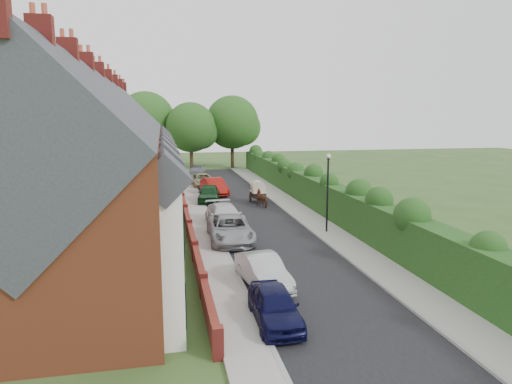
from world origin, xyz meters
TOP-DOWN VIEW (x-y plane):
  - ground at (0.00, 0.00)m, footprint 140.00×140.00m
  - road at (-0.50, 11.00)m, footprint 6.00×58.00m
  - pavement_hedge_side at (3.60, 11.00)m, footprint 2.20×58.00m
  - pavement_house_side at (-4.35, 11.00)m, footprint 1.70×58.00m
  - kerb_hedge_side at (2.55, 11.00)m, footprint 0.18×58.00m
  - kerb_house_side at (-3.55, 11.00)m, footprint 0.18×58.00m
  - hedge at (5.40, 11.00)m, footprint 2.10×58.00m
  - terrace_row at (-10.87, 9.98)m, footprint 9.05×40.50m
  - garden_wall_row at (-5.35, 10.00)m, footprint 0.35×40.35m
  - lamppost at (3.40, 4.00)m, footprint 0.32×0.32m
  - tree_far_left at (-2.65, 40.08)m, footprint 7.14×6.80m
  - tree_far_right at (3.39, 42.08)m, footprint 7.98×7.60m
  - tree_far_back at (-8.59, 43.08)m, footprint 8.40×8.00m
  - car_navy at (-3.00, -7.90)m, footprint 1.67×3.99m
  - car_silver_a at (-2.63, -4.20)m, footprint 2.01×4.40m
  - car_silver_b at (-3.00, 3.33)m, footprint 2.73×5.62m
  - car_white at (-2.84, 7.00)m, footprint 2.49×5.37m
  - car_green at (-3.00, 16.20)m, footprint 2.47×4.71m
  - car_red at (-2.14, 19.80)m, footprint 2.43×5.08m
  - car_beige at (-2.79, 25.31)m, footprint 2.54×4.98m
  - car_grey at (-3.00, 31.03)m, footprint 2.91×5.34m
  - horse at (1.15, 13.15)m, footprint 1.42×1.89m
  - horse_cart at (1.15, 15.01)m, footprint 1.22×2.70m

SIDE VIEW (x-z plane):
  - ground at x=0.00m, z-range 0.00..0.00m
  - road at x=-0.50m, z-range 0.00..0.02m
  - pavement_hedge_side at x=3.60m, z-range 0.00..0.12m
  - pavement_house_side at x=-4.35m, z-range 0.00..0.12m
  - kerb_hedge_side at x=2.55m, z-range 0.00..0.13m
  - kerb_house_side at x=-3.55m, z-range 0.00..0.13m
  - garden_wall_row at x=-5.35m, z-range -0.09..1.01m
  - car_beige at x=-2.79m, z-range 0.00..1.35m
  - car_navy at x=-3.00m, z-range 0.00..1.35m
  - car_silver_a at x=-2.63m, z-range 0.00..1.40m
  - horse at x=1.15m, z-range 0.00..1.46m
  - car_grey at x=-3.00m, z-range 0.00..1.47m
  - car_white at x=-2.84m, z-range 0.00..1.52m
  - car_green at x=-3.00m, z-range 0.00..1.53m
  - car_silver_b at x=-3.00m, z-range 0.00..1.54m
  - car_red at x=-2.14m, z-range 0.00..1.61m
  - horse_cart at x=1.15m, z-range 0.14..2.09m
  - hedge at x=5.40m, z-range 0.18..3.03m
  - lamppost at x=3.40m, z-range 0.72..5.88m
  - terrace_row at x=-10.87m, z-range -1.28..10.22m
  - tree_far_left at x=-2.65m, z-range 1.07..10.36m
  - tree_far_right at x=3.39m, z-range 1.16..11.47m
  - tree_far_back at x=-8.59m, z-range 1.21..12.03m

